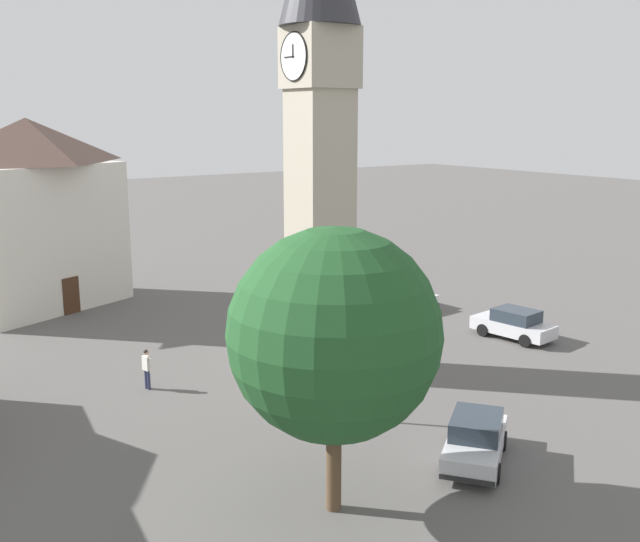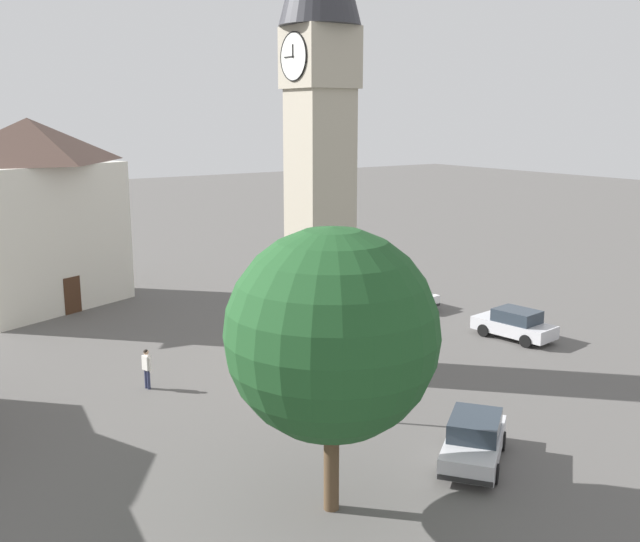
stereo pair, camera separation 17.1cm
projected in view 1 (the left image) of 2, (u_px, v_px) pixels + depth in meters
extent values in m
plane|color=#565451|center=(320.00, 367.00, 32.93)|extent=(200.00, 200.00, 0.00)
cube|color=gray|center=(320.00, 361.00, 32.87)|extent=(2.81, 2.81, 0.60)
cube|color=#ADA38E|center=(320.00, 227.00, 31.61)|extent=(2.25, 2.25, 11.52)
cube|color=#ADA38E|center=(320.00, 58.00, 30.15)|extent=(2.52, 2.52, 2.47)
cylinder|color=white|center=(293.00, 56.00, 29.43)|extent=(1.89, 0.04, 1.89)
torus|color=black|center=(293.00, 56.00, 29.43)|extent=(1.95, 0.06, 1.95)
cube|color=black|center=(293.00, 51.00, 29.37)|extent=(0.05, 0.02, 0.53)
cube|color=black|center=(289.00, 57.00, 29.64)|extent=(0.72, 0.02, 0.04)
cylinder|color=white|center=(345.00, 59.00, 30.86)|extent=(1.89, 0.04, 1.89)
torus|color=black|center=(345.00, 59.00, 30.87)|extent=(1.95, 0.06, 1.95)
cube|color=silver|center=(475.00, 445.00, 23.86)|extent=(3.83, 4.29, 0.64)
cube|color=#28333D|center=(476.00, 425.00, 23.87)|extent=(2.51, 2.62, 0.64)
cylinder|color=black|center=(496.00, 473.00, 22.53)|extent=(0.56, 0.64, 0.64)
cylinder|color=black|center=(444.00, 466.00, 23.02)|extent=(0.56, 0.64, 0.64)
cylinder|color=black|center=(503.00, 440.00, 24.81)|extent=(0.56, 0.64, 0.64)
cylinder|color=black|center=(455.00, 434.00, 25.30)|extent=(0.56, 0.64, 0.64)
cube|color=black|center=(467.00, 480.00, 22.03)|extent=(1.40, 1.10, 0.16)
cube|color=white|center=(403.00, 296.00, 43.33)|extent=(4.27, 2.16, 0.64)
cube|color=#28333D|center=(401.00, 286.00, 43.31)|extent=(2.27, 1.79, 0.64)
cylinder|color=black|center=(427.00, 302.00, 42.99)|extent=(0.66, 0.29, 0.64)
cylinder|color=black|center=(409.00, 307.00, 41.96)|extent=(0.66, 0.29, 0.64)
cylinder|color=black|center=(397.00, 295.00, 44.80)|extent=(0.66, 0.29, 0.64)
cylinder|color=black|center=(378.00, 299.00, 43.77)|extent=(0.66, 0.29, 0.64)
cube|color=black|center=(429.00, 307.00, 41.89)|extent=(0.31, 1.67, 0.16)
cube|color=gold|center=(319.00, 316.00, 39.10)|extent=(4.43, 3.30, 0.64)
cube|color=#28333D|center=(321.00, 305.00, 38.89)|extent=(2.57, 2.31, 0.64)
cylinder|color=black|center=(291.00, 321.00, 39.07)|extent=(0.67, 0.47, 0.64)
cylinder|color=black|center=(307.00, 314.00, 40.43)|extent=(0.67, 0.47, 0.64)
cylinder|color=black|center=(332.00, 328.00, 37.87)|extent=(0.67, 0.47, 0.64)
cylinder|color=black|center=(346.00, 321.00, 39.23)|extent=(0.67, 0.47, 0.64)
cube|color=black|center=(287.00, 315.00, 40.13)|extent=(0.83, 1.55, 0.16)
cube|color=silver|center=(513.00, 327.00, 37.09)|extent=(4.30, 2.26, 0.64)
cube|color=#28333D|center=(516.00, 316.00, 36.85)|extent=(2.30, 1.84, 0.64)
cylinder|color=black|center=(483.00, 330.00, 37.50)|extent=(0.66, 0.31, 0.64)
cylinder|color=black|center=(501.00, 324.00, 38.56)|extent=(0.66, 0.31, 0.64)
cylinder|color=black|center=(525.00, 341.00, 35.73)|extent=(0.66, 0.31, 0.64)
cylinder|color=black|center=(543.00, 334.00, 36.79)|extent=(0.66, 0.31, 0.64)
cube|color=black|center=(479.00, 323.00, 38.59)|extent=(0.35, 1.67, 0.16)
cylinder|color=#2D3351|center=(146.00, 379.00, 30.32)|extent=(0.13, 0.13, 0.82)
cylinder|color=#2D3351|center=(149.00, 380.00, 30.20)|extent=(0.13, 0.13, 0.82)
cube|color=white|center=(147.00, 363.00, 30.11)|extent=(0.40, 0.30, 0.60)
cylinder|color=white|center=(143.00, 363.00, 30.27)|extent=(0.09, 0.09, 0.60)
cylinder|color=white|center=(150.00, 365.00, 29.97)|extent=(0.09, 0.09, 0.60)
sphere|color=tan|center=(146.00, 353.00, 30.02)|extent=(0.22, 0.22, 0.22)
sphere|color=black|center=(146.00, 352.00, 30.00)|extent=(0.20, 0.20, 0.20)
cylinder|color=brown|center=(334.00, 458.00, 20.81)|extent=(0.44, 0.44, 3.15)
sphere|color=#1E4C23|center=(334.00, 334.00, 20.04)|extent=(5.93, 5.93, 5.93)
cube|color=silver|center=(35.00, 237.00, 42.49)|extent=(8.85, 10.77, 8.34)
pyramid|color=brown|center=(27.00, 141.00, 41.35)|extent=(9.29, 11.31, 2.57)
cube|color=#422819|center=(71.00, 296.00, 41.61)|extent=(0.50, 1.05, 2.10)
cylinder|color=black|center=(295.00, 357.00, 27.21)|extent=(0.12, 0.12, 4.58)
sphere|color=beige|center=(295.00, 292.00, 26.70)|extent=(0.36, 0.36, 0.36)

